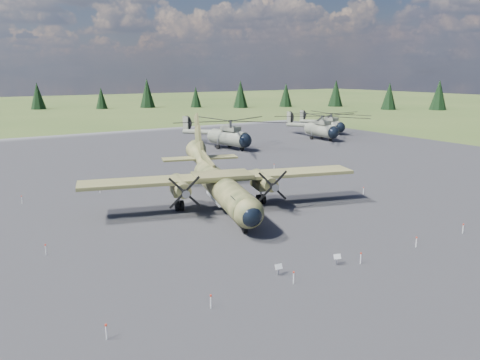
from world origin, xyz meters
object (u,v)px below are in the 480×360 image
helicopter_near (228,128)px  helicopter_far (330,119)px  transport_plane (220,181)px  helicopter_mid (321,122)px

helicopter_near → helicopter_far: bearing=-0.9°
helicopter_near → helicopter_far: (29.70, 6.55, -0.45)m
transport_plane → helicopter_mid: (40.46, 30.52, 0.88)m
transport_plane → helicopter_mid: bearing=53.0°
transport_plane → helicopter_near: 35.70m
helicopter_far → helicopter_mid: bearing=-139.4°
helicopter_near → helicopter_mid: 21.53m
helicopter_mid → helicopter_far: size_ratio=1.09×
helicopter_near → helicopter_far: helicopter_near is taller
transport_plane → helicopter_near: (18.93, 30.25, 1.05)m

